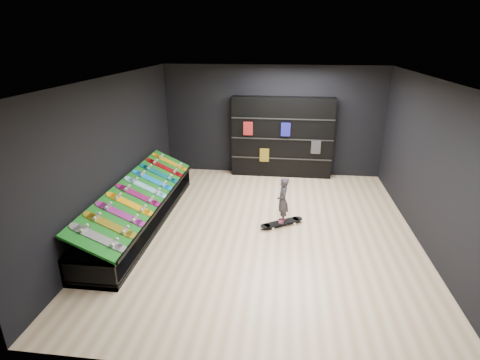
# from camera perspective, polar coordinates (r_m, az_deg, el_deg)

# --- Properties ---
(floor) EXTENTS (6.00, 7.00, 0.01)m
(floor) POSITION_cam_1_polar(r_m,az_deg,el_deg) (7.70, 3.55, -7.67)
(floor) COLOR beige
(floor) RESTS_ON ground
(ceiling) EXTENTS (6.00, 7.00, 0.01)m
(ceiling) POSITION_cam_1_polar(r_m,az_deg,el_deg) (6.79, 4.13, 15.14)
(ceiling) COLOR white
(ceiling) RESTS_ON ground
(wall_back) EXTENTS (6.00, 0.02, 3.00)m
(wall_back) POSITION_cam_1_polar(r_m,az_deg,el_deg) (10.48, 4.99, 8.91)
(wall_back) COLOR black
(wall_back) RESTS_ON ground
(wall_front) EXTENTS (6.00, 0.02, 3.00)m
(wall_front) POSITION_cam_1_polar(r_m,az_deg,el_deg) (3.93, 0.63, -12.89)
(wall_front) COLOR black
(wall_front) RESTS_ON ground
(wall_left) EXTENTS (0.02, 7.00, 3.00)m
(wall_left) POSITION_cam_1_polar(r_m,az_deg,el_deg) (7.84, -18.67, 3.69)
(wall_left) COLOR black
(wall_left) RESTS_ON ground
(wall_right) EXTENTS (0.02, 7.00, 3.00)m
(wall_right) POSITION_cam_1_polar(r_m,az_deg,el_deg) (7.57, 27.14, 1.82)
(wall_right) COLOR black
(wall_right) RESTS_ON ground
(display_rack) EXTENTS (0.90, 4.50, 0.50)m
(display_rack) POSITION_cam_1_polar(r_m,az_deg,el_deg) (8.11, -14.76, -4.82)
(display_rack) COLOR black
(display_rack) RESTS_ON ground
(turf_ramp) EXTENTS (0.92, 4.50, 0.46)m
(turf_ramp) POSITION_cam_1_polar(r_m,az_deg,el_deg) (7.91, -14.73, -1.83)
(turf_ramp) COLOR #0D5511
(turf_ramp) RESTS_ON display_rack
(back_shelving) EXTENTS (2.75, 0.32, 2.20)m
(back_shelving) POSITION_cam_1_polar(r_m,az_deg,el_deg) (10.39, 6.41, 6.47)
(back_shelving) COLOR black
(back_shelving) RESTS_ON ground
(floor_skateboard) EXTENTS (0.95, 0.71, 0.09)m
(floor_skateboard) POSITION_cam_1_polar(r_m,az_deg,el_deg) (7.89, 6.37, -6.62)
(floor_skateboard) COLOR black
(floor_skateboard) RESTS_ON ground
(child) EXTENTS (0.18, 0.24, 0.58)m
(child) POSITION_cam_1_polar(r_m,az_deg,el_deg) (7.74, 6.47, -4.42)
(child) COLOR black
(child) RESTS_ON floor_skateboard
(display_board_0) EXTENTS (0.93, 0.22, 0.50)m
(display_board_0) POSITION_cam_1_polar(r_m,az_deg,el_deg) (6.35, -20.80, -8.21)
(display_board_0) COLOR black
(display_board_0) RESTS_ON turf_ramp
(display_board_1) EXTENTS (0.93, 0.22, 0.50)m
(display_board_1) POSITION_cam_1_polar(r_m,az_deg,el_deg) (6.67, -19.18, -6.50)
(display_board_1) COLOR yellow
(display_board_1) RESTS_ON turf_ramp
(display_board_2) EXTENTS (0.93, 0.22, 0.50)m
(display_board_2) POSITION_cam_1_polar(r_m,az_deg,el_deg) (7.01, -17.72, -4.95)
(display_board_2) COLOR #2626BF
(display_board_2) RESTS_ON turf_ramp
(display_board_3) EXTENTS (0.93, 0.22, 0.50)m
(display_board_3) POSITION_cam_1_polar(r_m,az_deg,el_deg) (7.36, -16.41, -3.54)
(display_board_3) COLOR yellow
(display_board_3) RESTS_ON turf_ramp
(display_board_4) EXTENTS (0.93, 0.22, 0.50)m
(display_board_4) POSITION_cam_1_polar(r_m,az_deg,el_deg) (7.71, -15.22, -2.25)
(display_board_4) COLOR #E5198C
(display_board_4) RESTS_ON turf_ramp
(display_board_5) EXTENTS (0.93, 0.22, 0.50)m
(display_board_5) POSITION_cam_1_polar(r_m,az_deg,el_deg) (8.07, -14.14, -1.08)
(display_board_5) COLOR #0CB2E5
(display_board_5) RESTS_ON turf_ramp
(display_board_6) EXTENTS (0.93, 0.22, 0.50)m
(display_board_6) POSITION_cam_1_polar(r_m,az_deg,el_deg) (8.44, -13.15, -0.01)
(display_board_6) COLOR blue
(display_board_6) RESTS_ON turf_ramp
(display_board_7) EXTENTS (0.93, 0.22, 0.50)m
(display_board_7) POSITION_cam_1_polar(r_m,az_deg,el_deg) (8.81, -12.24, 0.97)
(display_board_7) COLOR #0C8C99
(display_board_7) RESTS_ON turf_ramp
(display_board_8) EXTENTS (0.93, 0.22, 0.50)m
(display_board_8) POSITION_cam_1_polar(r_m,az_deg,el_deg) (9.19, -11.41, 1.87)
(display_board_8) COLOR red
(display_board_8) RESTS_ON turf_ramp
(display_board_9) EXTENTS (0.93, 0.22, 0.50)m
(display_board_9) POSITION_cam_1_polar(r_m,az_deg,el_deg) (9.56, -10.64, 2.70)
(display_board_9) COLOR orange
(display_board_9) RESTS_ON turf_ramp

